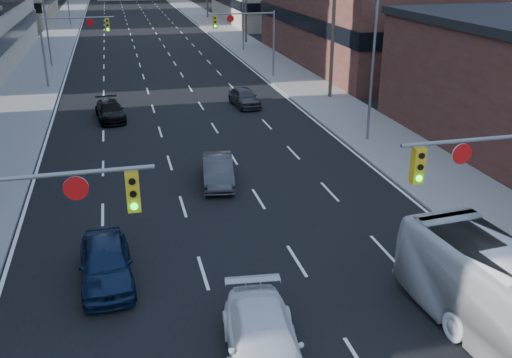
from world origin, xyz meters
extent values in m
cube|color=black|center=(0.00, 130.00, 0.01)|extent=(18.00, 300.00, 0.02)
cube|color=slate|center=(-11.50, 130.00, 0.07)|extent=(5.00, 300.00, 0.15)
cube|color=slate|center=(11.50, 130.00, 0.07)|extent=(5.00, 300.00, 0.15)
cube|color=#472119|center=(24.00, 50.00, 4.50)|extent=(20.00, 30.00, 9.00)
cylinder|color=slate|center=(-6.75, 8.00, 5.80)|extent=(6.50, 0.12, 0.12)
cube|color=gold|center=(-4.10, 8.00, 5.15)|extent=(0.35, 0.28, 1.10)
cylinder|color=black|center=(-4.10, 7.84, 5.50)|extent=(0.18, 0.06, 0.18)
cylinder|color=black|center=(-4.10, 7.84, 5.15)|extent=(0.18, 0.06, 0.18)
cylinder|color=#0CE526|center=(-4.10, 7.84, 4.80)|extent=(0.18, 0.06, 0.18)
cylinder|color=white|center=(-5.50, 7.97, 5.40)|extent=(0.64, 0.06, 0.64)
cylinder|color=slate|center=(6.75, 8.00, 5.80)|extent=(6.50, 0.12, 0.12)
cube|color=gold|center=(4.10, 8.00, 5.15)|extent=(0.35, 0.28, 1.10)
cylinder|color=black|center=(4.10, 7.84, 5.50)|extent=(0.18, 0.06, 0.18)
cylinder|color=black|center=(4.10, 7.84, 5.15)|extent=(0.18, 0.06, 0.18)
cylinder|color=#0CE526|center=(4.10, 7.84, 4.80)|extent=(0.18, 0.06, 0.18)
cylinder|color=white|center=(5.50, 7.97, 5.40)|extent=(0.64, 0.06, 0.64)
cylinder|color=slate|center=(-10.00, 45.00, 3.00)|extent=(0.18, 0.18, 6.00)
cylinder|color=slate|center=(-7.00, 45.00, 5.80)|extent=(6.00, 0.12, 0.12)
cube|color=gold|center=(-4.60, 45.00, 5.15)|extent=(0.35, 0.28, 1.10)
cylinder|color=black|center=(-4.60, 44.84, 5.50)|extent=(0.18, 0.06, 0.18)
cylinder|color=black|center=(-4.60, 44.84, 5.15)|extent=(0.18, 0.06, 0.18)
cylinder|color=#0CE526|center=(-4.60, 44.84, 4.80)|extent=(0.18, 0.06, 0.18)
cylinder|color=white|center=(-6.00, 44.97, 5.40)|extent=(0.64, 0.06, 0.64)
cylinder|color=slate|center=(10.00, 45.00, 3.00)|extent=(0.18, 0.18, 6.00)
cylinder|color=slate|center=(7.00, 45.00, 5.80)|extent=(6.00, 0.12, 0.12)
cube|color=gold|center=(4.60, 45.00, 5.15)|extent=(0.35, 0.28, 1.10)
cylinder|color=black|center=(4.60, 44.84, 5.50)|extent=(0.18, 0.06, 0.18)
cylinder|color=black|center=(4.60, 44.84, 5.15)|extent=(0.18, 0.06, 0.18)
cylinder|color=#0CE526|center=(4.60, 44.84, 4.80)|extent=(0.18, 0.06, 0.18)
cylinder|color=white|center=(6.00, 44.97, 5.40)|extent=(0.64, 0.06, 0.64)
cylinder|color=#4C3D2D|center=(12.20, 36.00, 5.50)|extent=(0.28, 0.28, 11.00)
cylinder|color=slate|center=(-10.50, 55.00, 4.50)|extent=(0.16, 0.16, 9.00)
cylinder|color=slate|center=(10.50, 25.00, 4.50)|extent=(0.16, 0.16, 9.00)
cylinder|color=slate|center=(10.50, 60.00, 4.50)|extent=(0.16, 0.16, 9.00)
imported|color=silver|center=(-0.90, 6.64, 0.74)|extent=(2.61, 5.30, 1.48)
imported|color=#0D1C36|center=(-5.20, 12.25, 0.76)|extent=(2.01, 4.56, 1.53)
imported|color=#353638|center=(0.30, 20.45, 0.70)|extent=(2.04, 4.43, 1.41)
imported|color=black|center=(-4.89, 33.77, 0.64)|extent=(2.27, 4.60, 1.29)
imported|color=#343436|center=(5.00, 35.17, 0.70)|extent=(2.02, 4.24, 1.40)
camera|label=1|loc=(-4.25, -6.04, 11.00)|focal=40.00mm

